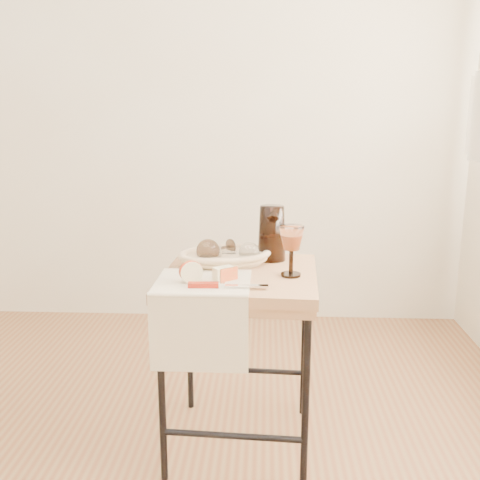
# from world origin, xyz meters

# --- Properties ---
(wall_back) EXTENTS (3.60, 0.00, 2.70)m
(wall_back) POSITION_xyz_m (0.00, 1.80, 1.35)
(wall_back) COLOR beige
(wall_back) RESTS_ON ground
(side_table) EXTENTS (0.56, 0.56, 0.67)m
(side_table) POSITION_xyz_m (0.57, 0.48, 0.34)
(side_table) COLOR brown
(side_table) RESTS_ON floor
(tea_towel) EXTENTS (0.31, 0.28, 0.01)m
(tea_towel) POSITION_xyz_m (0.46, 0.36, 0.68)
(tea_towel) COLOR #FEEFC8
(tea_towel) RESTS_ON side_table
(bread_basket) EXTENTS (0.35, 0.29, 0.05)m
(bread_basket) POSITION_xyz_m (0.51, 0.58, 0.70)
(bread_basket) COLOR tan
(bread_basket) RESTS_ON side_table
(goblet_lying_a) EXTENTS (0.16, 0.16, 0.09)m
(goblet_lying_a) POSITION_xyz_m (0.48, 0.59, 0.73)
(goblet_lying_a) COLOR brown
(goblet_lying_a) RESTS_ON bread_basket
(goblet_lying_b) EXTENTS (0.13, 0.09, 0.08)m
(goblet_lying_b) POSITION_xyz_m (0.56, 0.56, 0.72)
(goblet_lying_b) COLOR white
(goblet_lying_b) RESTS_ON bread_basket
(pitcher) EXTENTS (0.17, 0.24, 0.25)m
(pitcher) POSITION_xyz_m (0.68, 0.65, 0.78)
(pitcher) COLOR black
(pitcher) RESTS_ON side_table
(wine_goblet) EXTENTS (0.11, 0.11, 0.18)m
(wine_goblet) POSITION_xyz_m (0.75, 0.45, 0.76)
(wine_goblet) COLOR white
(wine_goblet) RESTS_ON side_table
(apple_half) EXTENTS (0.09, 0.06, 0.07)m
(apple_half) POSITION_xyz_m (0.42, 0.35, 0.72)
(apple_half) COLOR #D40007
(apple_half) RESTS_ON tea_towel
(apple_wedge) EXTENTS (0.07, 0.07, 0.04)m
(apple_wedge) POSITION_xyz_m (0.52, 0.37, 0.70)
(apple_wedge) COLOR #F2EBB6
(apple_wedge) RESTS_ON tea_towel
(table_knife) EXTENTS (0.25, 0.03, 0.02)m
(table_knife) POSITION_xyz_m (0.53, 0.29, 0.69)
(table_knife) COLOR silver
(table_knife) RESTS_ON tea_towel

